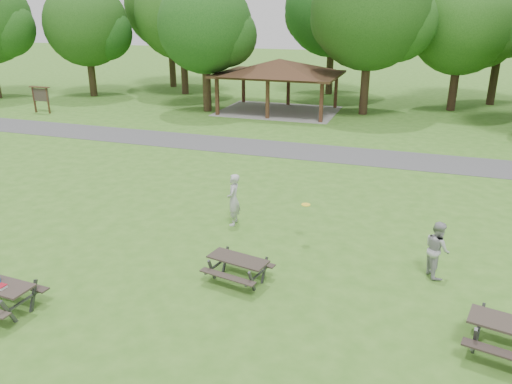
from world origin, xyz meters
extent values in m
plane|color=#3B6F1F|center=(0.00, 0.00, 0.00)|extent=(160.00, 160.00, 0.00)
cube|color=#464649|center=(0.00, 14.00, 0.01)|extent=(120.00, 3.20, 0.02)
cube|color=#382214|center=(-7.70, 21.30, 1.30)|extent=(0.22, 0.22, 2.60)
cube|color=#361C13|center=(-7.70, 26.70, 1.30)|extent=(0.22, 0.22, 2.60)
cube|color=#3D2516|center=(-4.00, 21.30, 1.30)|extent=(0.22, 0.22, 2.60)
cube|color=#361F13|center=(-4.00, 26.70, 1.30)|extent=(0.22, 0.22, 2.60)
cube|color=#3C2116|center=(-0.30, 21.30, 1.30)|extent=(0.22, 0.22, 2.60)
cube|color=#3E2516|center=(-0.30, 26.70, 1.30)|extent=(0.22, 0.22, 2.60)
cube|color=#342214|center=(-4.00, 24.00, 2.68)|extent=(8.60, 6.60, 0.16)
pyramid|color=#372216|center=(-4.00, 24.00, 3.26)|extent=(7.01, 7.01, 1.00)
cube|color=gray|center=(-4.00, 24.00, 0.01)|extent=(8.40, 6.40, 0.03)
cube|color=#341C13|center=(-20.60, 18.00, 0.90)|extent=(0.10, 0.10, 1.80)
cube|color=#3A2515|center=(-19.40, 18.00, 0.90)|extent=(0.10, 0.10, 1.80)
cube|color=#322B24|center=(-20.00, 18.00, 1.30)|extent=(1.40, 0.06, 0.90)
cube|color=#362315|center=(-20.00, 18.00, 1.85)|extent=(1.60, 0.30, 0.06)
sphere|color=#194814|center=(-26.38, 22.30, 5.66)|extent=(4.68, 4.68, 4.68)
cylinder|color=#2F2215|center=(-21.00, 25.50, 1.66)|extent=(0.60, 0.60, 3.32)
sphere|color=#1A4413|center=(-21.00, 25.50, 5.88)|extent=(6.80, 6.80, 6.80)
sphere|color=#144212|center=(-19.47, 25.80, 5.20)|extent=(4.42, 4.42, 4.42)
sphere|color=#144715|center=(-22.36, 25.30, 5.37)|extent=(4.08, 4.08, 4.08)
cylinder|color=#2F1F15|center=(-14.00, 29.00, 1.92)|extent=(0.60, 0.60, 3.85)
sphere|color=#1F4D16|center=(-14.00, 29.00, 6.77)|extent=(7.80, 7.80, 7.80)
sphere|color=#184313|center=(-12.25, 29.30, 5.99)|extent=(5.07, 5.07, 5.07)
sphere|color=#1E4D16|center=(-15.56, 28.80, 6.19)|extent=(4.68, 4.68, 4.68)
cylinder|color=#322416|center=(-9.00, 22.50, 1.75)|extent=(0.60, 0.60, 3.50)
sphere|color=#154213|center=(-9.00, 22.50, 5.97)|extent=(6.60, 6.60, 6.60)
sphere|color=#164112|center=(-7.52, 22.80, 5.31)|extent=(4.29, 4.29, 4.29)
sphere|color=#1D4914|center=(-10.32, 22.30, 5.48)|extent=(3.96, 3.96, 3.96)
cylinder|color=#322116|center=(2.00, 25.00, 2.01)|extent=(0.60, 0.60, 4.02)
sphere|color=#194213|center=(2.00, 25.00, 7.02)|extent=(8.00, 8.00, 8.00)
sphere|color=#1B4A15|center=(3.80, 25.30, 6.22)|extent=(5.20, 5.20, 5.20)
sphere|color=#184513|center=(0.40, 24.80, 6.42)|extent=(4.80, 4.80, 4.80)
cylinder|color=#311E16|center=(8.00, 28.50, 1.72)|extent=(0.60, 0.60, 3.43)
sphere|color=#1F4F16|center=(8.00, 28.50, 6.05)|extent=(7.00, 7.00, 7.00)
sphere|color=#1E4714|center=(9.57, 28.80, 5.36)|extent=(4.55, 4.55, 4.55)
sphere|color=#1F4C15|center=(6.60, 28.30, 5.53)|extent=(4.20, 4.20, 4.20)
cylinder|color=#332416|center=(-17.00, 32.50, 2.19)|extent=(0.60, 0.60, 4.38)
sphere|color=#1E4914|center=(-17.00, 32.50, 7.38)|extent=(8.00, 8.00, 8.00)
sphere|color=#1E4714|center=(-15.20, 32.80, 6.58)|extent=(5.20, 5.20, 5.20)
sphere|color=#1D4413|center=(-18.60, 32.30, 6.78)|extent=(4.80, 4.80, 4.80)
cylinder|color=#2E2114|center=(-2.00, 33.00, 2.06)|extent=(0.60, 0.60, 4.13)
sphere|color=#154915|center=(-2.00, 33.00, 7.13)|extent=(8.00, 8.00, 8.00)
sphere|color=#184A15|center=(-0.20, 33.30, 6.33)|extent=(5.20, 5.20, 5.20)
sphere|color=#1B4614|center=(-3.60, 32.80, 6.53)|extent=(4.80, 4.80, 4.80)
cylinder|color=black|center=(11.00, 32.00, 2.27)|extent=(0.60, 0.60, 4.55)
sphere|color=#1D4A15|center=(11.00, 32.00, 7.70)|extent=(8.40, 8.40, 8.40)
sphere|color=#113E12|center=(9.32, 31.80, 7.07)|extent=(5.04, 5.04, 5.04)
cube|color=#2D2521|center=(-3.40, -2.26, 0.44)|extent=(1.85, 0.38, 0.04)
cube|color=#434346|center=(-2.76, -3.30, 0.37)|extent=(0.09, 0.39, 0.80)
cube|color=#38383A|center=(-2.71, -2.53, 0.37)|extent=(0.09, 0.39, 0.80)
cube|color=#414144|center=(-2.74, -2.92, 0.40)|extent=(0.16, 1.50, 0.05)
cube|color=silver|center=(-3.17, -3.01, 0.81)|extent=(0.22, 0.22, 0.07)
cube|color=maroon|center=(-3.17, -3.01, 0.85)|extent=(0.23, 0.23, 0.02)
cube|color=#2D2520|center=(1.69, 0.40, 0.68)|extent=(1.77, 0.97, 0.05)
cube|color=#2F2722|center=(1.58, -0.14, 0.40)|extent=(1.69, 0.55, 0.04)
cube|color=#2D2520|center=(1.79, 0.94, 0.40)|extent=(1.69, 0.55, 0.04)
cube|color=#414144|center=(0.99, 0.18, 0.34)|extent=(0.12, 0.35, 0.73)
cube|color=#39383B|center=(1.12, 0.86, 0.34)|extent=(0.12, 0.35, 0.73)
cube|color=#3B3B3D|center=(1.06, 0.52, 0.37)|extent=(0.31, 1.34, 0.05)
cube|color=#404042|center=(2.25, -0.07, 0.34)|extent=(0.12, 0.35, 0.73)
cube|color=#38383A|center=(2.39, 0.62, 0.34)|extent=(0.12, 0.35, 0.73)
cube|color=#3E3E40|center=(2.32, 0.27, 0.37)|extent=(0.31, 1.34, 0.05)
cube|color=#3F3F42|center=(7.67, -1.00, 0.40)|extent=(0.15, 0.42, 0.86)
cube|color=#3D3E40|center=(7.85, -0.19, 0.40)|extent=(0.15, 0.42, 0.86)
cube|color=#424245|center=(7.76, -0.59, 0.44)|extent=(0.41, 1.59, 0.05)
cylinder|color=yellow|center=(2.88, 3.38, 1.31)|extent=(0.37, 0.37, 0.02)
imported|color=#B1B0B3|center=(0.18, 3.99, 0.92)|extent=(0.53, 0.73, 1.85)
imported|color=#A4A4A6|center=(6.87, 2.48, 0.82)|extent=(0.90, 0.99, 1.65)
camera|label=1|loc=(6.06, -11.01, 7.18)|focal=35.00mm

